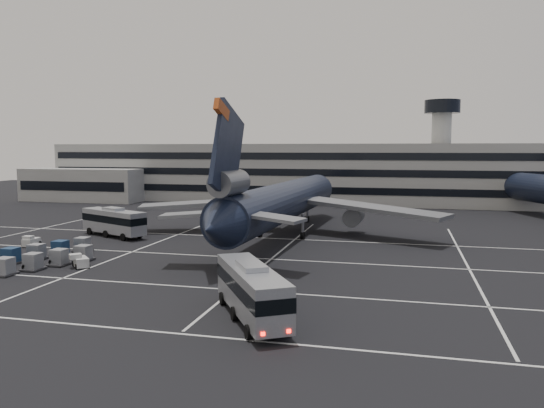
{
  "coord_description": "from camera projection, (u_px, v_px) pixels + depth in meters",
  "views": [
    {
      "loc": [
        27.0,
        -55.29,
        12.94
      ],
      "look_at": [
        8.61,
        18.02,
        5.0
      ],
      "focal_mm": 35.0,
      "sensor_mm": 36.0,
      "label": 1
    }
  ],
  "objects": [
    {
      "name": "ground",
      "position": [
        162.0,
        261.0,
        61.22
      ],
      "size": [
        260.0,
        260.0,
        0.0
      ],
      "primitive_type": "plane",
      "color": "black",
      "rests_on": "ground"
    },
    {
      "name": "bus_near",
      "position": [
        252.0,
        289.0,
        40.16
      ],
      "size": [
        8.76,
        11.91,
        4.32
      ],
      "rotation": [
        0.0,
        0.0,
        0.55
      ],
      "color": "gray",
      "rests_on": "ground"
    },
    {
      "name": "tug_a",
      "position": [
        31.0,
        242.0,
        70.08
      ],
      "size": [
        1.5,
        2.4,
        1.5
      ],
      "rotation": [
        0.0,
        0.0,
        0.04
      ],
      "color": "#BCBCB7",
      "rests_on": "ground"
    },
    {
      "name": "terminal",
      "position": [
        279.0,
        173.0,
        129.83
      ],
      "size": [
        125.0,
        26.0,
        24.0
      ],
      "color": "gray",
      "rests_on": "ground"
    },
    {
      "name": "trijet_main",
      "position": [
        284.0,
        201.0,
        77.33
      ],
      "size": [
        47.42,
        57.62,
        18.08
      ],
      "rotation": [
        0.0,
        0.0,
        -0.04
      ],
      "color": "black",
      "rests_on": "ground"
    },
    {
      "name": "lane_markings",
      "position": [
        172.0,
        260.0,
        61.68
      ],
      "size": [
        90.0,
        55.62,
        0.01
      ],
      "color": "silver",
      "rests_on": "ground"
    },
    {
      "name": "uld_cluster",
      "position": [
        41.0,
        255.0,
        59.92
      ],
      "size": [
        10.85,
        15.68,
        1.84
      ],
      "rotation": [
        0.0,
        0.0,
        -0.43
      ],
      "color": "#2D2D30",
      "rests_on": "ground"
    },
    {
      "name": "hills",
      "position": [
        382.0,
        208.0,
        222.11
      ],
      "size": [
        352.0,
        180.0,
        44.0
      ],
      "color": "#38332B",
      "rests_on": "ground"
    },
    {
      "name": "bus_far",
      "position": [
        114.0,
        221.0,
        77.97
      ],
      "size": [
        12.21,
        7.74,
        4.3
      ],
      "rotation": [
        0.0,
        0.0,
        1.13
      ],
      "color": "gray",
      "rests_on": "ground"
    },
    {
      "name": "tug_b",
      "position": [
        81.0,
        261.0,
        57.76
      ],
      "size": [
        2.71,
        2.71,
        1.54
      ],
      "rotation": [
        0.0,
        0.0,
        0.78
      ],
      "color": "#BCBCB7",
      "rests_on": "ground"
    }
  ]
}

